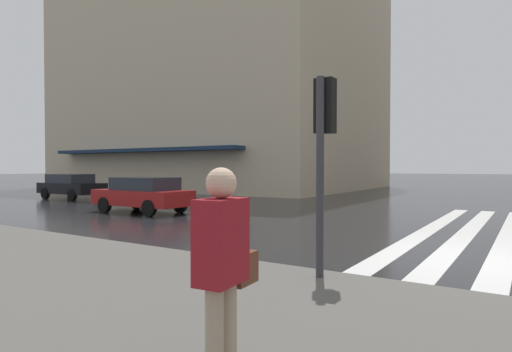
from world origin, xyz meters
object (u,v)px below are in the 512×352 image
object	(u,v)px
traffic_signal_post	(324,133)
car_red	(143,194)
car_black	(71,186)
pedestrian_approaching_kerb	(223,266)

from	to	relation	value
traffic_signal_post	car_red	xyz separation A→B (m)	(5.81, 10.30, -1.60)
car_black	pedestrian_approaching_kerb	distance (m)	23.86
car_black	car_red	bearing A→B (deg)	-108.22
traffic_signal_post	car_red	world-z (taller)	traffic_signal_post
car_red	pedestrian_approaching_kerb	distance (m)	14.71
traffic_signal_post	car_red	size ratio (longest dim) A/B	0.74
car_red	traffic_signal_post	bearing A→B (deg)	-119.42
car_black	pedestrian_approaching_kerb	xyz separation A→B (m)	(-12.55, -20.30, 0.37)
traffic_signal_post	pedestrian_approaching_kerb	size ratio (longest dim) A/B	1.82
pedestrian_approaching_kerb	car_black	bearing A→B (deg)	58.28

